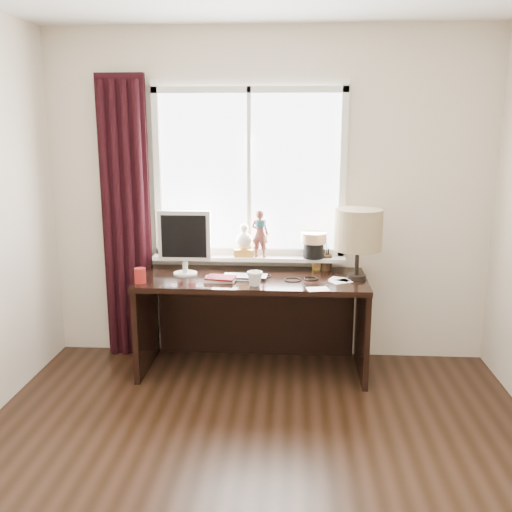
# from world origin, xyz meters

# --- Properties ---
(floor) EXTENTS (3.50, 4.00, 0.00)m
(floor) POSITION_xyz_m (0.00, 0.00, 0.00)
(floor) COLOR black
(floor) RESTS_ON ground
(wall_back) EXTENTS (3.50, 0.00, 2.60)m
(wall_back) POSITION_xyz_m (0.00, 2.00, 1.30)
(wall_back) COLOR beige
(wall_back) RESTS_ON ground
(laptop) EXTENTS (0.34, 0.23, 0.03)m
(laptop) POSITION_xyz_m (-0.15, 1.59, 0.76)
(laptop) COLOR silver
(laptop) RESTS_ON desk
(mug) EXTENTS (0.15, 0.15, 0.11)m
(mug) POSITION_xyz_m (-0.07, 1.40, 0.81)
(mug) COLOR white
(mug) RESTS_ON desk
(red_cup) EXTENTS (0.08, 0.08, 0.11)m
(red_cup) POSITION_xyz_m (-0.90, 1.42, 0.80)
(red_cup) COLOR maroon
(red_cup) RESTS_ON desk
(window) EXTENTS (1.52, 0.23, 1.40)m
(window) POSITION_xyz_m (-0.14, 1.95, 1.30)
(window) COLOR white
(window) RESTS_ON ground
(curtain) EXTENTS (0.38, 0.09, 2.25)m
(curtain) POSITION_xyz_m (-1.13, 1.91, 1.12)
(curtain) COLOR black
(curtain) RESTS_ON floor
(desk) EXTENTS (1.70, 0.70, 0.75)m
(desk) POSITION_xyz_m (-0.10, 1.73, 0.51)
(desk) COLOR black
(desk) RESTS_ON floor
(monitor) EXTENTS (0.40, 0.18, 0.49)m
(monitor) POSITION_xyz_m (-0.62, 1.67, 1.03)
(monitor) COLOR beige
(monitor) RESTS_ON desk
(notebook_stack) EXTENTS (0.24, 0.18, 0.03)m
(notebook_stack) POSITION_xyz_m (-0.33, 1.51, 0.77)
(notebook_stack) COLOR beige
(notebook_stack) RESTS_ON desk
(brush_holder) EXTENTS (0.09, 0.09, 0.25)m
(brush_holder) POSITION_xyz_m (0.46, 1.89, 0.81)
(brush_holder) COLOR black
(brush_holder) RESTS_ON desk
(icon_frame) EXTENTS (0.10, 0.04, 0.13)m
(icon_frame) POSITION_xyz_m (0.40, 1.89, 0.81)
(icon_frame) COLOR gold
(icon_frame) RESTS_ON desk
(table_lamp) EXTENTS (0.35, 0.35, 0.52)m
(table_lamp) POSITION_xyz_m (0.67, 1.64, 1.11)
(table_lamp) COLOR black
(table_lamp) RESTS_ON desk
(loose_papers) EXTENTS (0.35, 0.43, 0.00)m
(loose_papers) POSITION_xyz_m (0.49, 1.49, 0.75)
(loose_papers) COLOR white
(loose_papers) RESTS_ON desk
(desk_cables) EXTENTS (0.46, 0.24, 0.01)m
(desk_cables) POSITION_xyz_m (0.19, 1.60, 0.75)
(desk_cables) COLOR black
(desk_cables) RESTS_ON desk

